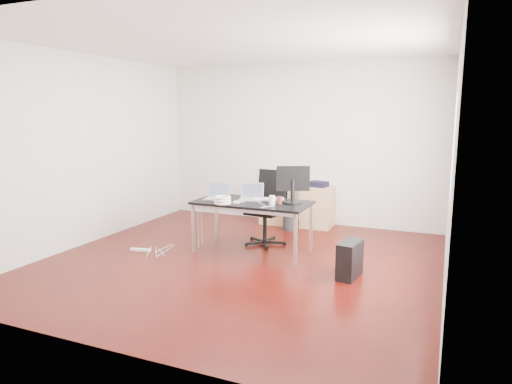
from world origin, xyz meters
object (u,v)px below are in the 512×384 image
at_px(desk, 252,205).
at_px(filing_cabinet_right, 318,207).
at_px(filing_cabinet_left, 277,204).
at_px(pc_tower, 350,259).
at_px(office_chair, 268,204).

height_order(desk, filing_cabinet_right, desk).
relative_size(filing_cabinet_left, filing_cabinet_right, 1.00).
bearing_deg(pc_tower, filing_cabinet_left, 135.48).
xyz_separation_m(office_chair, pc_tower, (1.44, -0.97, -0.39)).
relative_size(desk, filing_cabinet_right, 2.29).
distance_m(office_chair, filing_cabinet_left, 1.33).
xyz_separation_m(filing_cabinet_left, pc_tower, (1.76, -2.23, -0.13)).
bearing_deg(desk, office_chair, 86.85).
xyz_separation_m(office_chair, filing_cabinet_right, (0.43, 1.26, -0.26)).
distance_m(filing_cabinet_right, pc_tower, 2.45).
distance_m(desk, filing_cabinet_right, 1.86).
bearing_deg(office_chair, desk, -85.78).
distance_m(office_chair, filing_cabinet_right, 1.36).
bearing_deg(desk, filing_cabinet_right, 75.65).
bearing_deg(filing_cabinet_left, filing_cabinet_right, 0.00).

